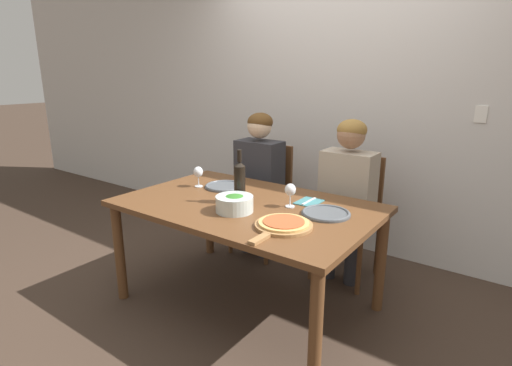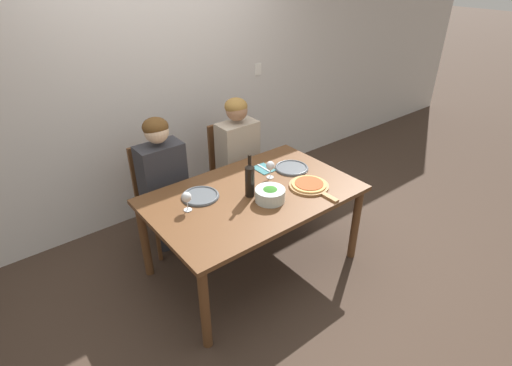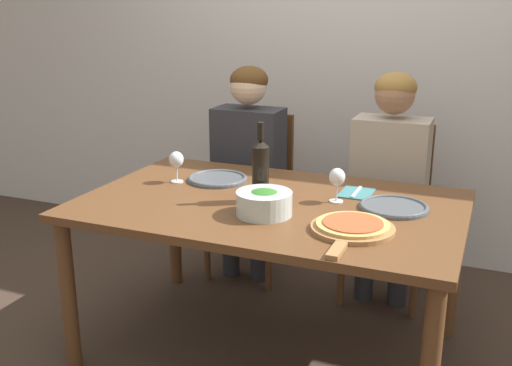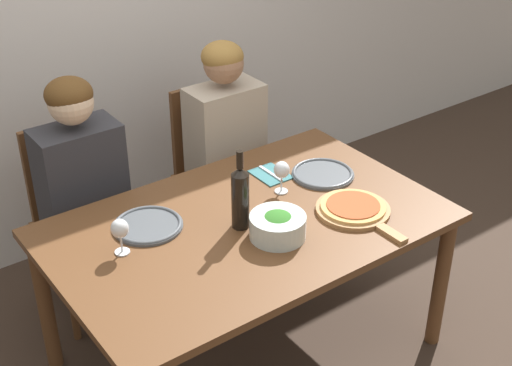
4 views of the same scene
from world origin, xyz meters
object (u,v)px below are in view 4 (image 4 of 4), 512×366
at_px(person_woman, 83,180).
at_px(pizza_on_board, 354,209).
at_px(wine_glass_left, 120,230).
at_px(wine_glass_right, 282,171).
at_px(chair_right, 216,166).
at_px(person_man, 227,134).
at_px(broccoli_bowl, 278,226).
at_px(wine_bottle, 240,196).
at_px(fork_on_napkin, 271,174).
at_px(dinner_plate_left, 148,225).
at_px(dinner_plate_right, 323,174).
at_px(chair_left, 79,213).

distance_m(person_woman, pizza_on_board, 1.23).
bearing_deg(wine_glass_left, wine_glass_right, 0.01).
bearing_deg(chair_right, person_woman, -171.91).
xyz_separation_m(person_man, broccoli_bowl, (-0.35, -0.87, 0.04)).
bearing_deg(wine_bottle, wine_glass_left, 166.06).
xyz_separation_m(pizza_on_board, fork_on_napkin, (-0.09, 0.46, -0.01)).
bearing_deg(person_woman, fork_on_napkin, -31.96).
bearing_deg(wine_glass_right, chair_right, 80.62).
bearing_deg(pizza_on_board, wine_glass_left, 161.26).
bearing_deg(wine_glass_left, dinner_plate_left, 30.81).
height_order(dinner_plate_right, pizza_on_board, pizza_on_board).
bearing_deg(person_man, pizza_on_board, -88.25).
xyz_separation_m(dinner_plate_left, wine_glass_right, (0.62, -0.10, 0.10)).
bearing_deg(chair_right, fork_on_napkin, -96.47).
bearing_deg(chair_left, person_man, -8.09).
bearing_deg(wine_glass_left, fork_on_napkin, 10.11).
height_order(person_woman, wine_glass_right, person_woman).
xyz_separation_m(person_woman, wine_glass_right, (0.68, -0.60, 0.09)).
height_order(person_woman, fork_on_napkin, person_woman).
distance_m(person_woman, dinner_plate_right, 1.10).
bearing_deg(chair_right, dinner_plate_right, -79.84).
bearing_deg(wine_glass_right, broccoli_bowl, -130.35).
bearing_deg(fork_on_napkin, broccoli_bowl, -124.03).
xyz_separation_m(wine_bottle, broccoli_bowl, (0.08, -0.15, -0.09)).
height_order(dinner_plate_left, fork_on_napkin, dinner_plate_left).
bearing_deg(dinner_plate_right, wine_glass_right, -179.24).
bearing_deg(person_woman, dinner_plate_left, -83.37).
xyz_separation_m(wine_bottle, pizza_on_board, (0.45, -0.20, -0.13)).
height_order(dinner_plate_left, wine_glass_left, wine_glass_left).
distance_m(chair_left, wine_bottle, 0.99).
relative_size(pizza_on_board, fork_on_napkin, 2.54).
bearing_deg(wine_bottle, dinner_plate_left, 145.05).
relative_size(chair_left, person_man, 0.76).
relative_size(chair_right, dinner_plate_right, 3.22).
height_order(chair_right, dinner_plate_right, chair_right).
bearing_deg(broccoli_bowl, wine_bottle, 117.05).
bearing_deg(wine_glass_right, dinner_plate_right, 0.76).
bearing_deg(fork_on_napkin, chair_left, 142.09).
bearing_deg(person_man, wine_glass_left, -146.16).
bearing_deg(pizza_on_board, dinner_plate_left, 151.48).
bearing_deg(chair_left, pizza_on_board, -51.49).
xyz_separation_m(chair_left, chair_right, (0.79, 0.00, 0.00)).
bearing_deg(dinner_plate_left, fork_on_napkin, 4.26).
bearing_deg(chair_right, wine_glass_left, -141.50).
bearing_deg(chair_right, wine_glass_right, -99.38).
bearing_deg(fork_on_napkin, dinner_plate_right, -37.20).
distance_m(chair_left, fork_on_napkin, 0.95).
relative_size(person_woman, broccoli_bowl, 5.35).
bearing_deg(dinner_plate_right, dinner_plate_left, 173.65).
bearing_deg(person_man, wine_glass_right, -101.09).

